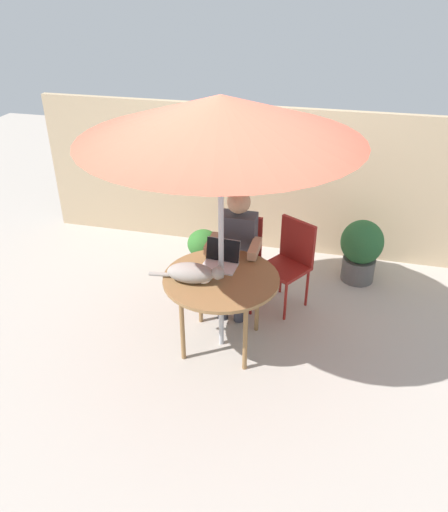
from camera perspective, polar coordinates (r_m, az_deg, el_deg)
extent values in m
plane|color=#ADA399|center=(4.64, -0.30, -9.95)|extent=(14.00, 14.00, 0.00)
cube|color=tan|center=(5.87, 4.40, 8.65)|extent=(5.37, 0.08, 1.70)
cylinder|color=olive|center=(4.22, -0.33, -2.60)|extent=(0.99, 0.99, 0.03)
cylinder|color=olive|center=(4.60, 3.84, -5.03)|extent=(0.04, 0.04, 0.69)
cylinder|color=olive|center=(4.70, -2.73, -4.12)|extent=(0.04, 0.04, 0.69)
cylinder|color=olive|center=(4.28, -4.80, -8.09)|extent=(0.04, 0.04, 0.69)
cylinder|color=olive|center=(4.17, 2.45, -9.23)|extent=(0.04, 0.04, 0.69)
cylinder|color=#B7B7BC|center=(4.06, -0.34, 1.22)|extent=(0.04, 0.04, 2.05)
cone|color=#BF4C38|center=(3.67, -0.39, 15.62)|extent=(2.12, 2.12, 0.32)
sphere|color=#B7B7BC|center=(3.67, -0.39, 15.83)|extent=(0.06, 0.06, 0.06)
cube|color=maroon|center=(4.92, 1.61, -1.09)|extent=(0.40, 0.40, 0.04)
cube|color=maroon|center=(4.96, 2.10, 2.31)|extent=(0.40, 0.04, 0.44)
cylinder|color=maroon|center=(5.16, 3.83, -2.55)|extent=(0.03, 0.03, 0.42)
cylinder|color=maroon|center=(5.22, 0.16, -2.07)|extent=(0.03, 0.03, 0.42)
cylinder|color=maroon|center=(4.94, -0.78, -4.10)|extent=(0.03, 0.03, 0.42)
cylinder|color=maroon|center=(4.88, 3.10, -4.63)|extent=(0.03, 0.03, 0.42)
cube|color=maroon|center=(4.91, 6.93, -1.40)|extent=(0.55, 0.55, 0.04)
cube|color=maroon|center=(4.92, 8.44, 1.73)|extent=(0.36, 0.24, 0.44)
cylinder|color=maroon|center=(5.06, 9.49, -3.62)|extent=(0.03, 0.03, 0.42)
cylinder|color=maroon|center=(5.23, 6.54, -2.17)|extent=(0.03, 0.03, 0.42)
cylinder|color=maroon|center=(5.01, 4.04, -3.63)|extent=(0.03, 0.03, 0.42)
cylinder|color=maroon|center=(4.84, 7.04, -5.20)|extent=(0.03, 0.03, 0.42)
cube|color=#3F3F47|center=(4.78, 1.66, 1.87)|extent=(0.34, 0.20, 0.54)
sphere|color=tan|center=(4.60, 1.71, 6.22)|extent=(0.22, 0.22, 0.22)
cube|color=#383842|center=(4.78, 0.30, -1.17)|extent=(0.12, 0.30, 0.12)
cylinder|color=#383842|center=(4.81, -0.13, -4.91)|extent=(0.10, 0.10, 0.46)
cube|color=#383842|center=(4.75, 2.18, -1.41)|extent=(0.12, 0.30, 0.12)
cylinder|color=#383842|center=(4.78, 1.74, -5.17)|extent=(0.10, 0.10, 0.46)
cube|color=tan|center=(4.61, -1.35, 1.45)|extent=(0.08, 0.32, 0.08)
cube|color=tan|center=(4.53, 3.54, 0.87)|extent=(0.08, 0.32, 0.08)
cube|color=silver|center=(4.35, -0.53, -1.19)|extent=(0.31, 0.24, 0.02)
cube|color=black|center=(4.38, -0.13, 0.69)|extent=(0.30, 0.07, 0.20)
cube|color=silver|center=(4.39, -0.09, 0.75)|extent=(0.30, 0.07, 0.20)
ellipsoid|color=gray|center=(4.12, -3.83, -1.93)|extent=(0.41, 0.22, 0.17)
sphere|color=gray|center=(4.07, -0.72, -1.97)|extent=(0.11, 0.11, 0.11)
ellipsoid|color=white|center=(4.12, -2.32, -2.52)|extent=(0.13, 0.13, 0.09)
cylinder|color=gray|center=(4.24, -7.41, -2.08)|extent=(0.18, 0.05, 0.04)
cone|color=gray|center=(4.02, -0.79, -1.59)|extent=(0.04, 0.04, 0.03)
cone|color=gray|center=(4.07, -0.65, -1.16)|extent=(0.04, 0.04, 0.03)
cylinder|color=#595654|center=(5.65, 15.09, -1.42)|extent=(0.35, 0.35, 0.26)
ellipsoid|color=#26592D|center=(5.49, 15.54, 1.55)|extent=(0.45, 0.45, 0.48)
cylinder|color=#33383D|center=(5.61, -2.34, -0.78)|extent=(0.24, 0.24, 0.22)
ellipsoid|color=#2D6B28|center=(5.49, -2.39, 1.42)|extent=(0.35, 0.35, 0.31)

